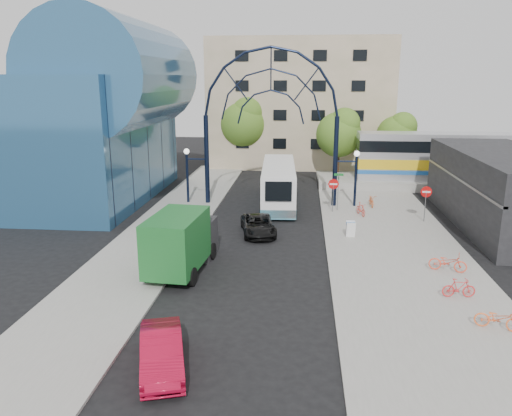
# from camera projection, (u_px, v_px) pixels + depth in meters

# --- Properties ---
(ground) EXTENTS (120.00, 120.00, 0.00)m
(ground) POSITION_uv_depth(u_px,v_px,m) (252.00, 271.00, 26.08)
(ground) COLOR black
(ground) RESTS_ON ground
(sidewalk_east) EXTENTS (8.00, 56.00, 0.12)m
(sidewalk_east) POSITION_uv_depth(u_px,v_px,m) (395.00, 249.00, 29.19)
(sidewalk_east) COLOR gray
(sidewalk_east) RESTS_ON ground
(plaza_west) EXTENTS (5.00, 50.00, 0.12)m
(plaza_west) POSITION_uv_depth(u_px,v_px,m) (162.00, 232.00, 32.44)
(plaza_west) COLOR gray
(plaza_west) RESTS_ON ground
(gateway_arch) EXTENTS (13.64, 0.44, 12.10)m
(gateway_arch) POSITION_uv_depth(u_px,v_px,m) (271.00, 95.00, 37.40)
(gateway_arch) COLOR black
(gateway_arch) RESTS_ON ground
(stop_sign) EXTENTS (0.80, 0.07, 2.50)m
(stop_sign) POSITION_uv_depth(u_px,v_px,m) (333.00, 187.00, 36.70)
(stop_sign) COLOR slate
(stop_sign) RESTS_ON sidewalk_east
(do_not_enter_sign) EXTENTS (0.76, 0.07, 2.48)m
(do_not_enter_sign) POSITION_uv_depth(u_px,v_px,m) (426.00, 195.00, 34.21)
(do_not_enter_sign) COLOR slate
(do_not_enter_sign) RESTS_ON sidewalk_east
(street_name_sign) EXTENTS (0.70, 0.70, 2.80)m
(street_name_sign) POSITION_uv_depth(u_px,v_px,m) (338.00, 184.00, 37.20)
(street_name_sign) COLOR slate
(street_name_sign) RESTS_ON sidewalk_east
(sandwich_board) EXTENTS (0.55, 0.61, 0.99)m
(sandwich_board) POSITION_uv_depth(u_px,v_px,m) (351.00, 227.00, 31.14)
(sandwich_board) COLOR white
(sandwich_board) RESTS_ON sidewalk_east
(transit_hall) EXTENTS (16.50, 18.00, 14.50)m
(transit_hall) POSITION_uv_depth(u_px,v_px,m) (82.00, 117.00, 40.23)
(transit_hall) COLOR #2B5A83
(transit_hall) RESTS_ON ground
(commercial_block_east) EXTENTS (6.00, 16.00, 5.00)m
(commercial_block_east) POSITION_uv_depth(u_px,v_px,m) (503.00, 189.00, 33.62)
(commercial_block_east) COLOR black
(commercial_block_east) RESTS_ON ground
(apartment_block) EXTENTS (20.00, 12.10, 14.00)m
(apartment_block) POSITION_uv_depth(u_px,v_px,m) (300.00, 103.00, 57.82)
(apartment_block) COLOR tan
(apartment_block) RESTS_ON ground
(train_platform) EXTENTS (32.00, 5.00, 0.80)m
(train_platform) POSITION_uv_depth(u_px,v_px,m) (495.00, 184.00, 45.34)
(train_platform) COLOR gray
(train_platform) RESTS_ON ground
(train_car) EXTENTS (25.10, 3.05, 4.20)m
(train_car) POSITION_uv_depth(u_px,v_px,m) (498.00, 157.00, 44.71)
(train_car) COLOR #B7B7BC
(train_car) RESTS_ON train_platform
(tree_north_a) EXTENTS (4.48, 4.48, 7.00)m
(tree_north_a) POSITION_uv_depth(u_px,v_px,m) (340.00, 132.00, 49.33)
(tree_north_a) COLOR #382314
(tree_north_a) RESTS_ON ground
(tree_north_b) EXTENTS (5.12, 5.12, 8.00)m
(tree_north_b) POSITION_uv_depth(u_px,v_px,m) (245.00, 121.00, 53.93)
(tree_north_b) COLOR #382314
(tree_north_b) RESTS_ON ground
(tree_north_c) EXTENTS (4.16, 4.16, 6.50)m
(tree_north_c) POSITION_uv_depth(u_px,v_px,m) (398.00, 134.00, 50.79)
(tree_north_c) COLOR #382314
(tree_north_c) RESTS_ON ground
(city_bus) EXTENTS (3.11, 11.48, 3.12)m
(city_bus) POSITION_uv_depth(u_px,v_px,m) (279.00, 183.00, 39.85)
(city_bus) COLOR white
(city_bus) RESTS_ON ground
(green_truck) EXTENTS (2.82, 6.45, 3.18)m
(green_truck) POSITION_uv_depth(u_px,v_px,m) (182.00, 241.00, 25.88)
(green_truck) COLOR black
(green_truck) RESTS_ON ground
(black_suv) EXTENTS (2.83, 4.67, 1.21)m
(black_suv) POSITION_uv_depth(u_px,v_px,m) (258.00, 225.00, 32.09)
(black_suv) COLOR black
(black_suv) RESTS_ON ground
(red_sedan) EXTENTS (2.52, 4.29, 1.33)m
(red_sedan) POSITION_uv_depth(u_px,v_px,m) (162.00, 352.00, 17.12)
(red_sedan) COLOR #A70A27
(red_sedan) RESTS_ON ground
(bike_near_a) EXTENTS (0.65, 1.78, 0.93)m
(bike_near_a) POSITION_uv_depth(u_px,v_px,m) (372.00, 200.00, 38.65)
(bike_near_a) COLOR orange
(bike_near_a) RESTS_ON sidewalk_east
(bike_near_b) EXTENTS (0.86, 1.59, 0.92)m
(bike_near_b) POSITION_uv_depth(u_px,v_px,m) (361.00, 209.00, 36.08)
(bike_near_b) COLOR red
(bike_near_b) RESTS_ON sidewalk_east
(bike_far_a) EXTENTS (1.98, 1.15, 0.98)m
(bike_far_a) POSITION_uv_depth(u_px,v_px,m) (448.00, 262.00, 25.60)
(bike_far_a) COLOR #F34C30
(bike_far_a) RESTS_ON sidewalk_east
(bike_far_b) EXTENTS (1.52, 0.50, 0.90)m
(bike_far_b) POSITION_uv_depth(u_px,v_px,m) (459.00, 288.00, 22.55)
(bike_far_b) COLOR red
(bike_far_b) RESTS_ON sidewalk_east
(bike_far_c) EXTENTS (1.86, 1.13, 0.92)m
(bike_far_c) POSITION_uv_depth(u_px,v_px,m) (498.00, 318.00, 19.66)
(bike_far_c) COLOR orange
(bike_far_c) RESTS_ON sidewalk_east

